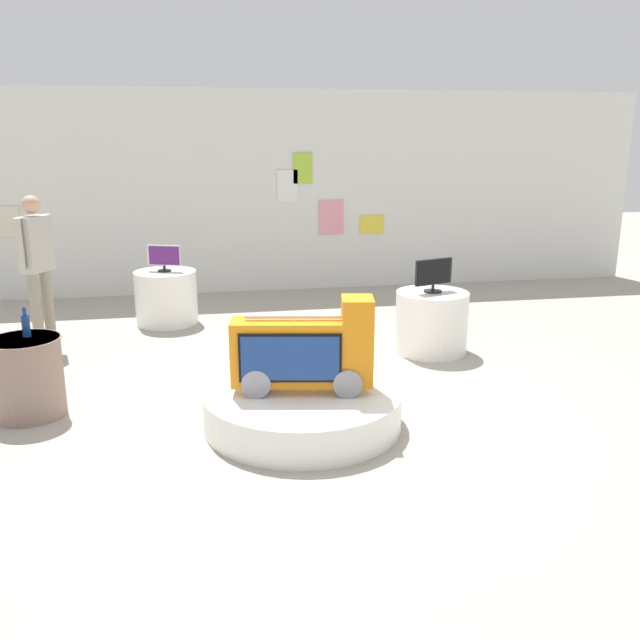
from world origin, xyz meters
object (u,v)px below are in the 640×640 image
(main_display_pedestal, at_px, (303,408))
(shopper_browsing_near_truck, at_px, (37,261))
(novelty_firetruck_tv, at_px, (305,354))
(tv_on_left_rear, at_px, (434,274))
(side_table_round, at_px, (28,376))
(tv_on_center_rear, at_px, (164,257))
(display_pedestal_left_rear, at_px, (431,322))
(display_pedestal_center_rear, at_px, (166,297))
(bottle_on_side_table, at_px, (26,325))

(main_display_pedestal, height_order, shopper_browsing_near_truck, shopper_browsing_near_truck)
(novelty_firetruck_tv, bearing_deg, tv_on_left_rear, 45.45)
(novelty_firetruck_tv, relative_size, side_table_round, 1.71)
(side_table_round, bearing_deg, tv_on_left_rear, 15.33)
(main_display_pedestal, bearing_deg, shopper_browsing_near_truck, 135.19)
(tv_on_center_rear, bearing_deg, display_pedestal_left_rear, -30.56)
(display_pedestal_center_rear, bearing_deg, tv_on_left_rear, -30.67)
(tv_on_center_rear, bearing_deg, display_pedestal_center_rear, 108.83)
(side_table_round, bearing_deg, display_pedestal_left_rear, 15.38)
(novelty_firetruck_tv, xyz_separation_m, tv_on_center_rear, (-1.30, 3.61, 0.25))
(novelty_firetruck_tv, relative_size, tv_on_left_rear, 2.56)
(main_display_pedestal, distance_m, side_table_round, 2.47)
(display_pedestal_left_rear, xyz_separation_m, shopper_browsing_near_truck, (-4.43, 0.83, 0.71))
(novelty_firetruck_tv, relative_size, bottle_on_side_table, 4.57)
(display_pedestal_center_rear, xyz_separation_m, side_table_round, (-1.09, -2.96, 0.01))
(bottle_on_side_table, bearing_deg, side_table_round, -110.20)
(novelty_firetruck_tv, height_order, display_pedestal_center_rear, novelty_firetruck_tv)
(novelty_firetruck_tv, height_order, tv_on_left_rear, novelty_firetruck_tv)
(display_pedestal_left_rear, distance_m, shopper_browsing_near_truck, 4.56)
(tv_on_left_rear, height_order, side_table_round, tv_on_left_rear)
(novelty_firetruck_tv, relative_size, display_pedestal_center_rear, 1.50)
(novelty_firetruck_tv, relative_size, tv_on_center_rear, 2.80)
(main_display_pedestal, height_order, display_pedestal_center_rear, display_pedestal_center_rear)
(display_pedestal_left_rear, height_order, tv_on_center_rear, tv_on_center_rear)
(bottle_on_side_table, bearing_deg, main_display_pedestal, -16.68)
(tv_on_left_rear, bearing_deg, tv_on_center_rear, 149.37)
(novelty_firetruck_tv, bearing_deg, display_pedestal_center_rear, 109.85)
(novelty_firetruck_tv, distance_m, display_pedestal_left_rear, 2.54)
(tv_on_left_rear, height_order, display_pedestal_center_rear, tv_on_left_rear)
(main_display_pedestal, distance_m, tv_on_center_rear, 3.90)
(side_table_round, xyz_separation_m, shopper_browsing_near_truck, (-0.26, 1.97, 0.70))
(tv_on_center_rear, relative_size, shopper_browsing_near_truck, 0.24)
(display_pedestal_left_rear, distance_m, tv_on_left_rear, 0.56)
(display_pedestal_left_rear, distance_m, tv_on_center_rear, 3.61)
(tv_on_left_rear, xyz_separation_m, side_table_round, (-4.16, -1.14, -0.55))
(novelty_firetruck_tv, height_order, shopper_browsing_near_truck, shopper_browsing_near_truck)
(main_display_pedestal, distance_m, novelty_firetruck_tv, 0.49)
(tv_on_center_rear, distance_m, bottle_on_side_table, 3.09)
(side_table_round, bearing_deg, display_pedestal_center_rear, 69.86)
(bottle_on_side_table, bearing_deg, tv_on_center_rear, 69.82)
(main_display_pedestal, height_order, display_pedestal_left_rear, display_pedestal_left_rear)
(main_display_pedestal, xyz_separation_m, tv_on_left_rear, (1.79, 1.78, 0.76))
(tv_on_center_rear, xyz_separation_m, bottle_on_side_table, (-1.07, -2.90, -0.07))
(tv_on_center_rear, bearing_deg, novelty_firetruck_tv, -70.15)
(novelty_firetruck_tv, relative_size, shopper_browsing_near_truck, 0.68)
(tv_on_left_rear, xyz_separation_m, bottle_on_side_table, (-4.14, -1.08, -0.09))
(main_display_pedestal, relative_size, shopper_browsing_near_truck, 0.95)
(tv_on_left_rear, bearing_deg, shopper_browsing_near_truck, 169.32)
(display_pedestal_center_rear, relative_size, side_table_round, 1.14)
(main_display_pedestal, distance_m, shopper_browsing_near_truck, 3.82)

